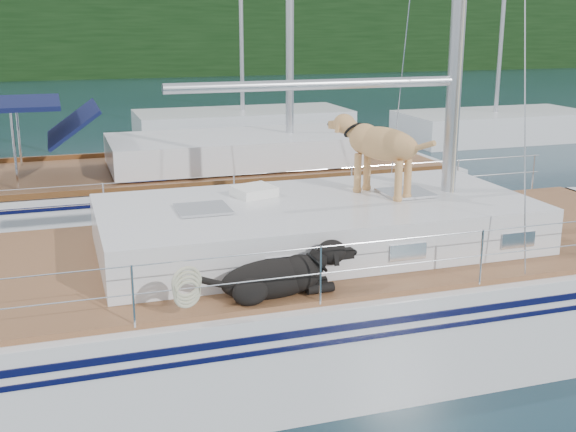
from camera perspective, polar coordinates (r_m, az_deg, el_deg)
name	(u,v)px	position (r m, az deg, el deg)	size (l,w,h in m)	color
ground	(255,347)	(9.13, -2.64, -10.31)	(120.00, 120.00, 0.00)	black
tree_line	(80,34)	(53.00, -16.13, 13.66)	(90.00, 3.00, 6.00)	black
shore_bank	(82,68)	(54.30, -16.00, 11.16)	(92.00, 1.00, 1.20)	#595147
main_sailboat	(262,295)	(8.88, -2.05, -6.28)	(12.00, 3.80, 14.01)	silver
neighbor_sailboat	(179,194)	(14.38, -8.57, 1.77)	(11.00, 3.50, 13.30)	silver
bg_boat_center	(243,125)	(24.97, -3.59, 7.20)	(7.20, 3.00, 11.65)	silver
bg_boat_east	(494,126)	(25.52, 16.00, 6.83)	(6.40, 3.00, 11.65)	silver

